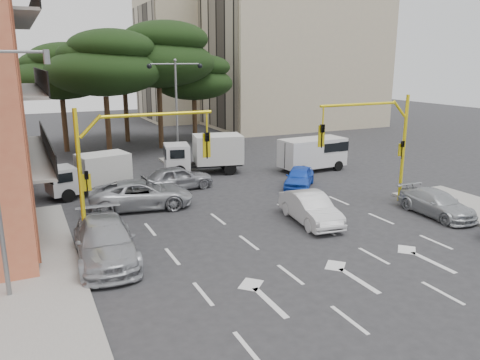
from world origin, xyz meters
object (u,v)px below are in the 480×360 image
object	(u,v)px
signal_mast_left	(124,158)
box_truck_a	(90,175)
car_white_hatch	(310,208)
car_blue_compact	(299,177)
car_silver_cross_b	(177,178)
street_lamp_center	(176,94)
car_silver_parked	(437,203)
car_silver_wagon	(105,241)
signal_mast_right	(380,136)
car_silver_cross_a	(142,194)
van_white	(312,154)
box_truck_b	(204,154)

from	to	relation	value
signal_mast_left	box_truck_a	world-z (taller)	signal_mast_left
car_white_hatch	car_blue_compact	distance (m)	6.63
car_silver_cross_b	box_truck_a	xyz separation A→B (m)	(-5.01, 1.28, 0.43)
street_lamp_center	car_silver_parked	xyz separation A→B (m)	(8.44, -16.79, -4.79)
car_white_hatch	car_silver_cross_b	size ratio (longest dim) A/B	1.01
car_silver_wagon	signal_mast_right	bearing A→B (deg)	8.49
street_lamp_center	car_silver_cross_a	size ratio (longest dim) A/B	1.41
car_silver_cross_b	car_white_hatch	bearing A→B (deg)	-160.25
signal_mast_left	car_silver_cross_b	distance (m)	9.61
car_silver_cross_a	van_white	distance (m)	13.89
car_silver_wagon	box_truck_a	xyz separation A→B (m)	(0.89, 10.24, 0.37)
signal_mast_right	car_silver_parked	xyz separation A→B (m)	(1.63, -2.78, -3.24)
street_lamp_center	car_silver_cross_a	world-z (taller)	street_lamp_center
signal_mast_left	street_lamp_center	world-z (taller)	street_lamp_center
street_lamp_center	signal_mast_left	bearing A→B (deg)	-115.91
car_silver_wagon	van_white	size ratio (longest dim) A/B	1.17
car_silver_wagon	box_truck_a	size ratio (longest dim) A/B	1.16
car_silver_wagon	car_silver_cross_b	world-z (taller)	car_silver_wagon
signal_mast_left	street_lamp_center	bearing A→B (deg)	64.09
signal_mast_right	van_white	distance (m)	9.15
signal_mast_right	street_lamp_center	xyz separation A→B (m)	(-6.80, 14.01, 1.54)
car_blue_compact	van_white	xyz separation A→B (m)	(3.40, 3.64, 0.54)
signal_mast_left	street_lamp_center	xyz separation A→B (m)	(6.80, 14.01, 1.54)
car_blue_compact	signal_mast_right	bearing A→B (deg)	-29.90
street_lamp_center	van_white	xyz separation A→B (m)	(8.41, -5.42, -4.23)
car_white_hatch	car_silver_parked	distance (m)	6.77
signal_mast_right	street_lamp_center	bearing A→B (deg)	115.91
signal_mast_right	car_silver_wagon	distance (m)	15.17
street_lamp_center	car_silver_wagon	size ratio (longest dim) A/B	1.39
car_silver_wagon	box_truck_b	bearing A→B (deg)	57.80
car_silver_parked	box_truck_b	xyz separation A→B (m)	(-7.44, 13.93, 0.71)
car_white_hatch	car_silver_cross_a	xyz separation A→B (m)	(-6.93, 5.92, 0.03)
car_silver_wagon	box_truck_b	distance (m)	15.28
signal_mast_left	car_silver_parked	distance (m)	15.83
signal_mast_right	car_silver_cross_a	bearing A→B (deg)	157.01
car_blue_compact	box_truck_a	xyz separation A→B (m)	(-12.12, 4.10, 0.52)
car_white_hatch	signal_mast_right	bearing A→B (deg)	17.65
car_white_hatch	car_silver_parked	bearing A→B (deg)	-8.92
signal_mast_right	car_silver_parked	world-z (taller)	signal_mast_right
car_silver_cross_a	box_truck_a	distance (m)	4.58
car_blue_compact	street_lamp_center	bearing A→B (deg)	159.17
box_truck_b	car_silver_parked	bearing A→B (deg)	-139.78
signal_mast_left	car_blue_compact	xyz separation A→B (m)	(11.81, 4.96, -3.22)
signal_mast_left	car_silver_wagon	world-z (taller)	signal_mast_left
street_lamp_center	car_silver_cross_b	world-z (taller)	street_lamp_center
car_white_hatch	van_white	distance (m)	11.51
car_white_hatch	van_white	xyz separation A→B (m)	(6.48, 9.50, 0.46)
car_silver_cross_b	box_truck_b	size ratio (longest dim) A/B	0.80
signal_mast_left	street_lamp_center	distance (m)	15.65
signal_mast_right	car_silver_wagon	world-z (taller)	signal_mast_right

